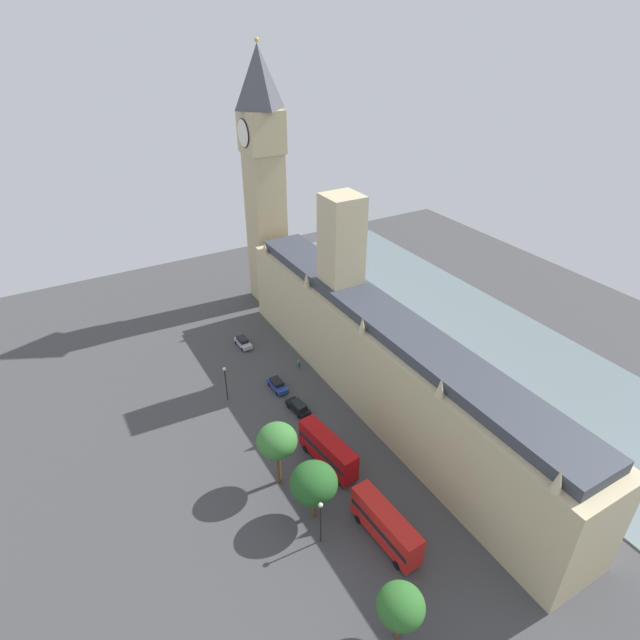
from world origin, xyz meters
The scene contains 15 objects.
ground_plane centered at (0.00, 0.00, 0.00)m, with size 143.52×143.52×0.00m, color #424244.
river_thames centered at (-28.38, 0.00, 0.12)m, with size 32.09×129.17×0.25m, color slate.
parliament_building centered at (-1.99, -1.05, 8.62)m, with size 10.22×73.52×30.81m.
clock_tower centered at (-2.13, -42.43, 26.27)m, with size 7.44×7.44×50.85m.
car_silver_corner centered at (10.94, -26.71, 0.89)m, with size 2.06×4.36×1.74m.
car_blue_kerbside centered at (11.03, -11.72, 0.89)m, with size 2.05×4.53×1.74m.
car_black_opposite_hall centered at (10.66, -4.95, 0.89)m, with size 2.29×4.88×1.74m.
double_decker_bus_under_trees centered at (12.28, 6.85, 2.63)m, with size 3.68×10.71×4.75m.
double_decker_bus_by_river_gate centered at (12.62, 20.77, 2.63)m, with size 3.08×10.61×4.75m.
pedestrian_near_tower centered at (5.11, -15.35, 0.68)m, with size 0.62×0.64×1.52m.
plane_tree_midblock centered at (18.24, 13.56, 5.80)m, with size 5.87×5.87×8.32m.
plane_tree_trailing centered at (18.24, 30.57, 5.34)m, with size 4.76×4.76×7.41m.
plane_tree_leading centered at (19.59, 6.43, 7.36)m, with size 5.27×5.27×9.66m.
street_lamp_far_end centered at (19.29, -13.30, 4.48)m, with size 0.56×0.56×6.43m.
street_lamp_slot_10 centered at (19.35, 17.12, 4.58)m, with size 0.56×0.56×6.60m.
Camera 1 is at (39.32, 51.64, 54.35)m, focal length 29.12 mm.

